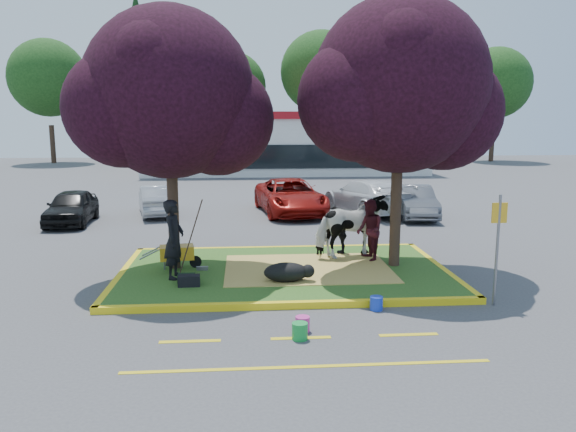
{
  "coord_description": "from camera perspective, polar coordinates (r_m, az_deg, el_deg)",
  "views": [
    {
      "loc": [
        -0.99,
        -13.82,
        3.94
      ],
      "look_at": [
        0.13,
        0.5,
        1.44
      ],
      "focal_mm": 35.0,
      "sensor_mm": 36.0,
      "label": 1
    }
  ],
  "objects": [
    {
      "name": "car_silver",
      "position": [
        23.82,
        -13.2,
        1.6
      ],
      "size": [
        2.11,
        3.96,
        1.24
      ],
      "primitive_type": "imported",
      "rotation": [
        0.0,
        0.0,
        3.37
      ],
      "color": "#96989D",
      "rests_on": "ground"
    },
    {
      "name": "tree_purple_left",
      "position": [
        14.32,
        -11.89,
        11.34
      ],
      "size": [
        5.06,
        4.2,
        6.51
      ],
      "color": "black",
      "rests_on": "median_island"
    },
    {
      "name": "fire_lane_stripe_b",
      "position": [
        10.45,
        1.32,
        -12.28
      ],
      "size": [
        1.1,
        0.12,
        0.01
      ],
      "primitive_type": "cube",
      "color": "yellow",
      "rests_on": "ground"
    },
    {
      "name": "curb_far",
      "position": [
        16.88,
        -1.0,
        -3.36
      ],
      "size": [
        8.3,
        0.16,
        0.15
      ],
      "primitive_type": "cube",
      "color": "yellow",
      "rests_on": "ground"
    },
    {
      "name": "wheelbarrow",
      "position": [
        14.67,
        -11.19,
        -3.68
      ],
      "size": [
        1.54,
        0.63,
        0.58
      ],
      "rotation": [
        0.0,
        0.0,
        0.15
      ],
      "color": "black",
      "rests_on": "median_island"
    },
    {
      "name": "bucket_green",
      "position": [
        10.34,
        1.21,
        -11.62
      ],
      "size": [
        0.38,
        0.38,
        0.31
      ],
      "primitive_type": "cylinder",
      "rotation": [
        0.0,
        0.0,
        -0.4
      ],
      "color": "green",
      "rests_on": "ground"
    },
    {
      "name": "treeline",
      "position": [
        51.62,
        -2.06,
        14.09
      ],
      "size": [
        46.58,
        7.8,
        14.63
      ],
      "color": "black",
      "rests_on": "ground"
    },
    {
      "name": "curb_right",
      "position": [
        15.22,
        15.2,
        -5.19
      ],
      "size": [
        0.16,
        5.3,
        0.15
      ],
      "primitive_type": "cube",
      "color": "yellow",
      "rests_on": "ground"
    },
    {
      "name": "sign_post",
      "position": [
        12.56,
        20.54,
        -2.13
      ],
      "size": [
        0.34,
        0.06,
        2.39
      ],
      "rotation": [
        0.0,
        0.0,
        0.04
      ],
      "color": "slate",
      "rests_on": "ground"
    },
    {
      "name": "calf",
      "position": [
        13.25,
        -0.19,
        -5.73
      ],
      "size": [
        1.06,
        0.6,
        0.46
      ],
      "primitive_type": "ellipsoid",
      "rotation": [
        0.0,
        0.0,
        0.0
      ],
      "color": "black",
      "rests_on": "median_island"
    },
    {
      "name": "car_white",
      "position": [
        23.9,
        7.96,
        2.04
      ],
      "size": [
        3.46,
        5.33,
        1.44
      ],
      "primitive_type": "imported",
      "rotation": [
        0.0,
        0.0,
        3.46
      ],
      "color": "silver",
      "rests_on": "ground"
    },
    {
      "name": "fire_lane_long",
      "position": [
        9.35,
        2.08,
        -15.05
      ],
      "size": [
        6.0,
        0.1,
        0.01
      ],
      "primitive_type": "cube",
      "color": "yellow",
      "rests_on": "ground"
    },
    {
      "name": "curb_near",
      "position": [
        11.93,
        0.53,
        -9.04
      ],
      "size": [
        8.3,
        0.16,
        0.15
      ],
      "primitive_type": "cube",
      "color": "yellow",
      "rests_on": "ground"
    },
    {
      "name": "car_grey",
      "position": [
        23.17,
        12.72,
        1.44
      ],
      "size": [
        1.75,
        3.99,
        1.28
      ],
      "primitive_type": "imported",
      "rotation": [
        0.0,
        0.0,
        -0.1
      ],
      "color": "#595B61",
      "rests_on": "ground"
    },
    {
      "name": "ground",
      "position": [
        14.41,
        -0.37,
        -6.0
      ],
      "size": [
        90.0,
        90.0,
        0.0
      ],
      "primitive_type": "plane",
      "color": "#424244",
      "rests_on": "ground"
    },
    {
      "name": "bucket_pink",
      "position": [
        10.69,
        1.49,
        -10.92
      ],
      "size": [
        0.34,
        0.34,
        0.29
      ],
      "primitive_type": "cylinder",
      "rotation": [
        0.0,
        0.0,
        0.3
      ],
      "color": "#D83096",
      "rests_on": "ground"
    },
    {
      "name": "fire_lane_stripe_c",
      "position": [
        10.82,
        12.14,
        -11.71
      ],
      "size": [
        1.1,
        0.12,
        0.01
      ],
      "primitive_type": "cube",
      "color": "yellow",
      "rests_on": "ground"
    },
    {
      "name": "gear_bag_dark",
      "position": [
        13.13,
        -10.03,
        -6.49
      ],
      "size": [
        0.5,
        0.29,
        0.25
      ],
      "primitive_type": "cube",
      "rotation": [
        0.0,
        0.0,
        0.04
      ],
      "color": "black",
      "rests_on": "median_island"
    },
    {
      "name": "fire_lane_stripe_a",
      "position": [
        10.45,
        -9.93,
        -12.43
      ],
      "size": [
        1.1,
        0.12,
        0.01
      ],
      "primitive_type": "cube",
      "color": "yellow",
      "rests_on": "ground"
    },
    {
      "name": "visitor_b",
      "position": [
        15.96,
        5.51,
        -1.85
      ],
      "size": [
        0.31,
        0.67,
        1.12
      ],
      "primitive_type": "imported",
      "rotation": [
        0.0,
        0.0,
        -1.63
      ],
      "color": "black",
      "rests_on": "median_island"
    },
    {
      "name": "gear_bag_green",
      "position": [
        13.4,
        -10.28,
        -6.25
      ],
      "size": [
        0.4,
        0.25,
        0.21
      ],
      "primitive_type": "cube",
      "rotation": [
        0.0,
        0.0,
        0.0
      ],
      "color": "black",
      "rests_on": "median_island"
    },
    {
      "name": "retail_building",
      "position": [
        41.95,
        -0.39,
        7.57
      ],
      "size": [
        20.4,
        8.4,
        4.4
      ],
      "color": "silver",
      "rests_on": "ground"
    },
    {
      "name": "tree_purple_right",
      "position": [
        14.55,
        11.37,
        12.13
      ],
      "size": [
        5.3,
        4.4,
        6.82
      ],
      "color": "black",
      "rests_on": "median_island"
    },
    {
      "name": "cow",
      "position": [
        15.45,
        6.61,
        -1.07
      ],
      "size": [
        2.27,
        1.6,
        1.75
      ],
      "primitive_type": "imported",
      "rotation": [
        0.0,
        0.0,
        1.92
      ],
      "color": "white",
      "rests_on": "median_island"
    },
    {
      "name": "straw_bedding",
      "position": [
        14.42,
        2.02,
        -5.35
      ],
      "size": [
        4.2,
        3.0,
        0.01
      ],
      "primitive_type": "cube",
      "color": "#D5C057",
      "rests_on": "median_island"
    },
    {
      "name": "car_red",
      "position": [
        23.49,
        0.24,
        2.01
      ],
      "size": [
        3.06,
        5.47,
        1.44
      ],
      "primitive_type": "imported",
      "rotation": [
        0.0,
        0.0,
        0.13
      ],
      "color": "maroon",
      "rests_on": "ground"
    },
    {
      "name": "visitor_a",
      "position": [
        15.26,
        8.28,
        -1.43
      ],
      "size": [
        0.72,
        0.88,
        1.66
      ],
      "primitive_type": "imported",
      "rotation": [
        0.0,
        0.0,
        -1.44
      ],
      "color": "#3F1219",
      "rests_on": "median_island"
    },
    {
      "name": "median_island",
      "position": [
        14.39,
        -0.37,
        -5.71
      ],
      "size": [
        8.0,
        5.0,
        0.15
      ],
      "primitive_type": "cube",
      "color": "#2B581B",
      "rests_on": "ground"
    },
    {
      "name": "handler",
      "position": [
        13.66,
        -11.5,
        -2.32
      ],
      "size": [
        0.58,
        0.77,
        1.91
      ],
      "primitive_type": "imported",
      "rotation": [
        0.0,
        0.0,
        1.38
      ],
      "color": "black",
      "rests_on": "median_island"
    },
    {
      "name": "car_black",
      "position": [
        22.75,
        -21.15,
        0.87
      ],
      "size": [
        1.7,
        3.84,
        1.28
      ],
      "primitive_type": "imported",
      "rotation": [
        0.0,
        0.0,
        0.05
      ],
      "color": "black",
      "rests_on": "ground"
    },
    {
      "name": "curb_left",
      "position": [
        14.68,
        -16.55,
        -5.81
      ],
      "size": [
        0.16,
        5.3,
        0.15
      ],
      "primitive_type": "cube",
      "color": "yellow",
      "rests_on": "ground"
    },
    {
      "name": "bucket_blue",
      "position": [
        11.97,
        8.97,
        -8.75
      ],
      "size": [
        0.35,
        0.35,
        0.29
      ],
      "primitive_type": "cylinder",
      "rotation": [
        0.0,
        0.0,
        -0.36
      ],
      "color": "blue",
      "rests_on": "ground"
    }
  ]
}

